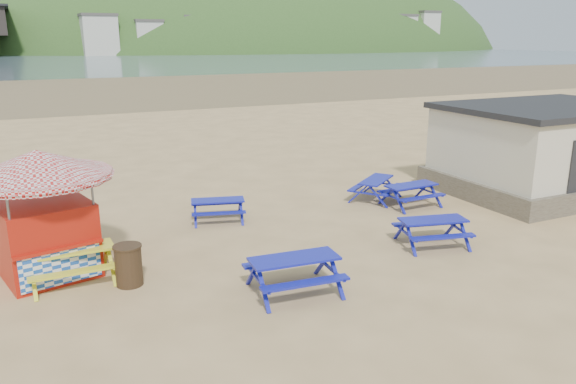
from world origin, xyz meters
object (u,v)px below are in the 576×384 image
picnic_table_blue_a (218,210)px  ice_cream_kiosk (41,198)px  picnic_table_yellow (71,265)px  litter_bin (129,265)px  amenity_block (547,148)px  picnic_table_blue_b (411,195)px

picnic_table_blue_a → ice_cream_kiosk: ice_cream_kiosk is taller
picnic_table_yellow → ice_cream_kiosk: 1.72m
picnic_table_blue_a → picnic_table_yellow: 5.32m
litter_bin → amenity_block: (15.46, 1.87, 1.08)m
ice_cream_kiosk → amenity_block: (17.08, 0.41, -0.34)m
ice_cream_kiosk → litter_bin: 2.60m
picnic_table_blue_a → litter_bin: litter_bin is taller
ice_cream_kiosk → amenity_block: amenity_block is taller
picnic_table_blue_a → picnic_table_blue_b: 6.48m
picnic_table_blue_a → amenity_block: (12.12, -1.71, 1.23)m
amenity_block → picnic_table_blue_a: bearing=172.0°
litter_bin → picnic_table_yellow: bearing=147.1°
ice_cream_kiosk → litter_bin: ice_cream_kiosk is taller
amenity_block → picnic_table_yellow: bearing=-176.2°
picnic_table_blue_b → picnic_table_yellow: bearing=-173.6°
picnic_table_blue_b → amenity_block: (5.77, -0.42, 1.20)m
picnic_table_blue_b → ice_cream_kiosk: 11.44m
picnic_table_blue_b → picnic_table_yellow: picnic_table_yellow is taller
picnic_table_blue_a → litter_bin: size_ratio=1.98×
picnic_table_blue_b → amenity_block: amenity_block is taller
litter_bin → picnic_table_blue_b: bearing=13.3°
picnic_table_blue_a → picnic_table_yellow: size_ratio=0.97×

